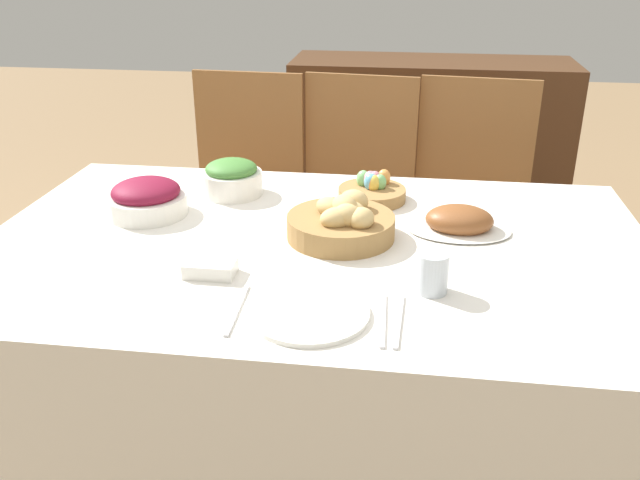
{
  "coord_description": "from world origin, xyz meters",
  "views": [
    {
      "loc": [
        0.22,
        -1.46,
        1.39
      ],
      "look_at": [
        0.02,
        -0.08,
        0.76
      ],
      "focal_mm": 38.0,
      "sensor_mm": 36.0,
      "label": 1
    }
  ],
  "objects_px": {
    "chair_far_center": "(353,198)",
    "chair_far_left": "(242,193)",
    "egg_basket": "(372,190)",
    "spoon": "(399,321)",
    "sideboard": "(427,153)",
    "fork": "(237,309)",
    "green_salad_bowl": "(232,178)",
    "ham_platter": "(459,222)",
    "knife": "(383,320)",
    "beet_salad_bowl": "(147,198)",
    "drinking_cup": "(432,272)",
    "bread_basket": "(343,222)",
    "dinner_plate": "(309,313)",
    "chair_far_right": "(469,204)",
    "butter_dish": "(210,268)"
  },
  "relations": [
    {
      "from": "ham_platter",
      "to": "spoon",
      "type": "distance_m",
      "value": 0.48
    },
    {
      "from": "bread_basket",
      "to": "egg_basket",
      "type": "xyz_separation_m",
      "value": [
        0.05,
        0.27,
        -0.01
      ]
    },
    {
      "from": "beet_salad_bowl",
      "to": "drinking_cup",
      "type": "height_order",
      "value": "beet_salad_bowl"
    },
    {
      "from": "bread_basket",
      "to": "ham_platter",
      "type": "xyz_separation_m",
      "value": [
        0.28,
        0.08,
        -0.02
      ]
    },
    {
      "from": "ham_platter",
      "to": "knife",
      "type": "bearing_deg",
      "value": -109.64
    },
    {
      "from": "chair_far_center",
      "to": "egg_basket",
      "type": "distance_m",
      "value": 0.63
    },
    {
      "from": "chair_far_center",
      "to": "egg_basket",
      "type": "height_order",
      "value": "chair_far_center"
    },
    {
      "from": "green_salad_bowl",
      "to": "dinner_plate",
      "type": "relative_size",
      "value": 0.73
    },
    {
      "from": "beet_salad_bowl",
      "to": "chair_far_right",
      "type": "bearing_deg",
      "value": 40.27
    },
    {
      "from": "sideboard",
      "to": "bread_basket",
      "type": "distance_m",
      "value": 1.74
    },
    {
      "from": "ham_platter",
      "to": "beet_salad_bowl",
      "type": "height_order",
      "value": "beet_salad_bowl"
    },
    {
      "from": "chair_far_left",
      "to": "spoon",
      "type": "distance_m",
      "value": 1.38
    },
    {
      "from": "chair_far_center",
      "to": "chair_far_left",
      "type": "bearing_deg",
      "value": -173.4
    },
    {
      "from": "chair_far_right",
      "to": "spoon",
      "type": "distance_m",
      "value": 1.26
    },
    {
      "from": "chair_far_left",
      "to": "ham_platter",
      "type": "relative_size",
      "value": 3.65
    },
    {
      "from": "chair_far_left",
      "to": "spoon",
      "type": "height_order",
      "value": "chair_far_left"
    },
    {
      "from": "chair_far_right",
      "to": "egg_basket",
      "type": "xyz_separation_m",
      "value": [
        -0.32,
        -0.57,
        0.24
      ]
    },
    {
      "from": "egg_basket",
      "to": "spoon",
      "type": "xyz_separation_m",
      "value": [
        0.09,
        -0.65,
        -0.03
      ]
    },
    {
      "from": "fork",
      "to": "sideboard",
      "type": "bearing_deg",
      "value": 77.1
    },
    {
      "from": "green_salad_bowl",
      "to": "fork",
      "type": "bearing_deg",
      "value": -74.62
    },
    {
      "from": "egg_basket",
      "to": "drinking_cup",
      "type": "xyz_separation_m",
      "value": [
        0.16,
        -0.52,
        0.01
      ]
    },
    {
      "from": "beet_salad_bowl",
      "to": "drinking_cup",
      "type": "bearing_deg",
      "value": -24.06
    },
    {
      "from": "ham_platter",
      "to": "dinner_plate",
      "type": "height_order",
      "value": "ham_platter"
    },
    {
      "from": "chair_far_left",
      "to": "chair_far_center",
      "type": "bearing_deg",
      "value": 3.29
    },
    {
      "from": "bread_basket",
      "to": "drinking_cup",
      "type": "bearing_deg",
      "value": -49.2
    },
    {
      "from": "egg_basket",
      "to": "ham_platter",
      "type": "height_order",
      "value": "egg_basket"
    },
    {
      "from": "ham_platter",
      "to": "green_salad_bowl",
      "type": "height_order",
      "value": "green_salad_bowl"
    },
    {
      "from": "fork",
      "to": "knife",
      "type": "xyz_separation_m",
      "value": [
        0.29,
        0.0,
        0.0
      ]
    },
    {
      "from": "drinking_cup",
      "to": "knife",
      "type": "bearing_deg",
      "value": -124.81
    },
    {
      "from": "chair_far_right",
      "to": "green_salad_bowl",
      "type": "height_order",
      "value": "chair_far_right"
    },
    {
      "from": "fork",
      "to": "chair_far_right",
      "type": "bearing_deg",
      "value": 64.18
    },
    {
      "from": "fork",
      "to": "butter_dish",
      "type": "distance_m",
      "value": 0.17
    },
    {
      "from": "chair_far_left",
      "to": "spoon",
      "type": "bearing_deg",
      "value": -59.84
    },
    {
      "from": "bread_basket",
      "to": "green_salad_bowl",
      "type": "relative_size",
      "value": 1.53
    },
    {
      "from": "sideboard",
      "to": "fork",
      "type": "bearing_deg",
      "value": -100.96
    },
    {
      "from": "spoon",
      "to": "butter_dish",
      "type": "height_order",
      "value": "butter_dish"
    },
    {
      "from": "sideboard",
      "to": "drinking_cup",
      "type": "height_order",
      "value": "sideboard"
    },
    {
      "from": "sideboard",
      "to": "fork",
      "type": "distance_m",
      "value": 2.12
    },
    {
      "from": "butter_dish",
      "to": "sideboard",
      "type": "bearing_deg",
      "value": 75.6
    },
    {
      "from": "spoon",
      "to": "fork",
      "type": "bearing_deg",
      "value": -178.06
    },
    {
      "from": "beet_salad_bowl",
      "to": "spoon",
      "type": "xyz_separation_m",
      "value": [
        0.67,
        -0.46,
        -0.04
      ]
    },
    {
      "from": "fork",
      "to": "knife",
      "type": "height_order",
      "value": "same"
    },
    {
      "from": "ham_platter",
      "to": "knife",
      "type": "distance_m",
      "value": 0.49
    },
    {
      "from": "spoon",
      "to": "bread_basket",
      "type": "bearing_deg",
      "value": 113.59
    },
    {
      "from": "egg_basket",
      "to": "knife",
      "type": "bearing_deg",
      "value": -84.29
    },
    {
      "from": "spoon",
      "to": "ham_platter",
      "type": "bearing_deg",
      "value": 75.69
    },
    {
      "from": "knife",
      "to": "spoon",
      "type": "distance_m",
      "value": 0.03
    },
    {
      "from": "sideboard",
      "to": "egg_basket",
      "type": "height_order",
      "value": "sideboard"
    },
    {
      "from": "dinner_plate",
      "to": "sideboard",
      "type": "bearing_deg",
      "value": 82.91
    },
    {
      "from": "fork",
      "to": "knife",
      "type": "distance_m",
      "value": 0.29
    }
  ]
}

